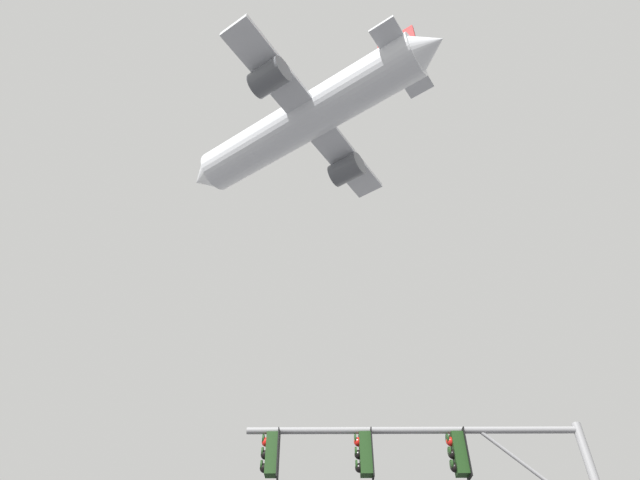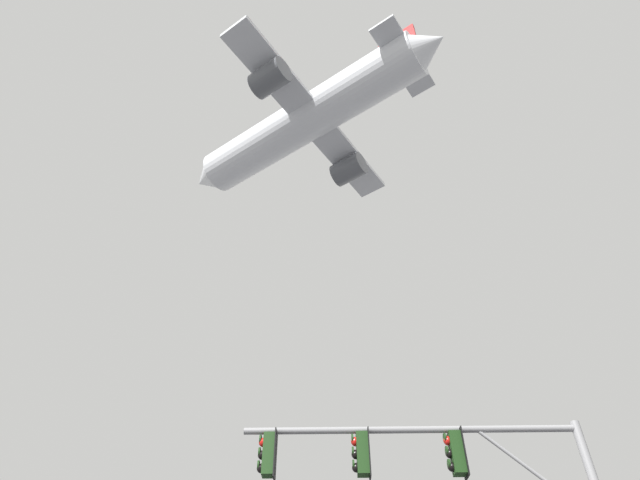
# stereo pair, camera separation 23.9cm
# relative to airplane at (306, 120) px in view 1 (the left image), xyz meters

# --- Properties ---
(airplane) EXTENTS (19.60, 16.54, 6.24)m
(airplane) POSITION_rel_airplane_xyz_m (0.00, 0.00, 0.00)
(airplane) COLOR white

